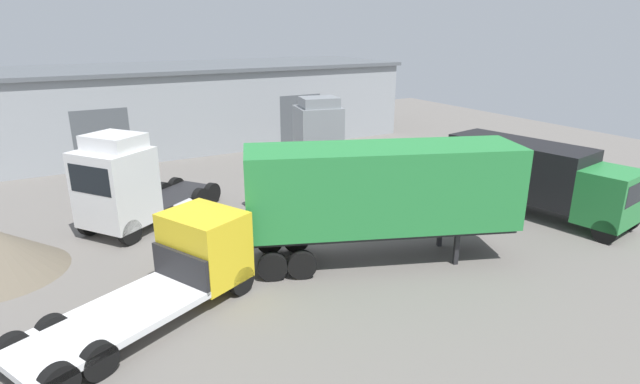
# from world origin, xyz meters

# --- Properties ---
(ground_plane) EXTENTS (60.00, 60.00, 0.00)m
(ground_plane) POSITION_xyz_m (0.00, 0.00, 0.00)
(ground_plane) COLOR slate
(warehouse_building) EXTENTS (30.67, 10.25, 5.60)m
(warehouse_building) POSITION_xyz_m (0.00, 18.87, 2.81)
(warehouse_building) COLOR #93999E
(warehouse_building) RESTS_ON ground_plane
(tractor_unit_white) EXTENTS (6.66, 5.76, 4.16)m
(tractor_unit_white) POSITION_xyz_m (-7.03, 3.21, 1.96)
(tractor_unit_white) COLOR silver
(tractor_unit_white) RESTS_ON ground_plane
(container_trailer_green) EXTENTS (9.85, 5.84, 4.25)m
(container_trailer_green) POSITION_xyz_m (0.45, -4.21, 2.68)
(container_trailer_green) COLOR #28843D
(container_trailer_green) RESTS_ON ground_plane
(box_truck_green) EXTENTS (3.77, 8.46, 3.18)m
(box_truck_green) POSITION_xyz_m (9.51, -3.63, 1.83)
(box_truck_green) COLOR #28843D
(box_truck_green) RESTS_ON ground_plane
(tractor_unit_grey) EXTENTS (3.77, 6.68, 4.32)m
(tractor_unit_grey) POSITION_xyz_m (4.47, 7.31, 2.03)
(tractor_unit_grey) COLOR gray
(tractor_unit_grey) RESTS_ON ground_plane
(flatbed_truck_yellow) EXTENTS (7.39, 5.21, 2.67)m
(flatbed_truck_yellow) POSITION_xyz_m (-6.61, -3.77, 1.29)
(flatbed_truck_yellow) COLOR yellow
(flatbed_truck_yellow) RESTS_ON ground_plane
(oil_drum) EXTENTS (0.58, 0.58, 0.88)m
(oil_drum) POSITION_xyz_m (-1.46, 3.45, 0.44)
(oil_drum) COLOR #33519E
(oil_drum) RESTS_ON ground_plane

